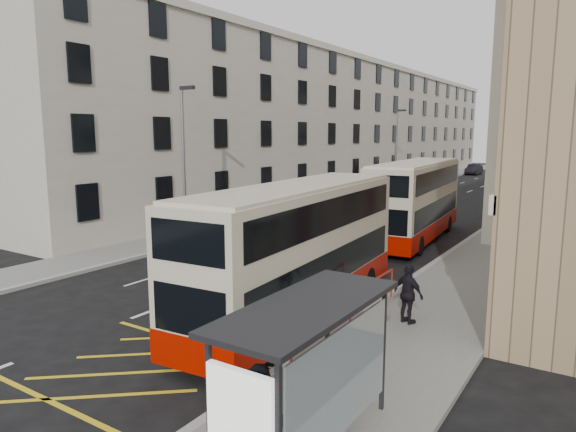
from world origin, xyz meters
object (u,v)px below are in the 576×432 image
Objects in this scene: car_dark at (474,169)px; double_decker_rear at (416,201)px; pedestrian_mid at (261,422)px; car_red at (542,174)px; street_lamp_near at (184,156)px; street_lamp_far at (397,145)px; pedestrian_far at (408,294)px; white_van at (408,187)px; double_decker_front at (298,251)px; car_silver at (433,178)px; bus_shelter at (304,351)px.

double_decker_rear is at bearing -80.37° from car_dark.
pedestrian_mid is 0.40× the size of car_red.
street_lamp_near is 1.00× the size of street_lamp_far.
pedestrian_far is (13.95, -5.11, -3.58)m from street_lamp_near.
white_van is at bearing -48.23° from street_lamp_far.
pedestrian_mid is 42.44m from white_van.
white_van is at bearing 100.07° from double_decker_front.
car_dark reaches higher than car_red.
double_decker_rear is 1.96× the size of white_van.
street_lamp_near is 19.77m from pedestrian_mid.
white_van is at bearing -90.88° from car_silver.
pedestrian_far is at bearing 12.28° from double_decker_front.
double_decker_rear reaches higher than double_decker_front.
pedestrian_mid is 1.06× the size of pedestrian_far.
pedestrian_far is at bearing -80.01° from car_silver.
double_decker_front is 5.93× the size of pedestrian_far.
pedestrian_far is 0.32× the size of white_van.
street_lamp_near is (-14.69, 12.39, 2.50)m from bus_shelter.
car_red is (-4.09, 66.26, -1.45)m from bus_shelter.
white_van is 1.23× the size of car_dark.
street_lamp_far is at bearing -93.06° from car_dark.
double_decker_rear is 21.07m from pedestrian_mid.
double_decker_front is 0.98× the size of double_decker_rear.
double_decker_rear is 5.70× the size of pedestrian_mid.
double_decker_front is at bearing -73.51° from street_lamp_far.
pedestrian_mid is 53.39m from car_silver.
street_lamp_far is at bearing -103.95° from car_silver.
double_decker_rear is at bearing -50.13° from pedestrian_far.
car_dark is at bearing 94.30° from double_decker_front.
car_red is at bearing -17.39° from car_dark.
pedestrian_far is (3.27, 0.96, -1.10)m from double_decker_front.
double_decker_front is 8.03m from pedestrian_mid.
white_van reaches higher than car_red.
double_decker_rear is (9.80, -22.59, -2.45)m from street_lamp_far.
bus_shelter is at bearing -80.84° from double_decker_rear.
car_silver is (1.15, 8.60, -3.89)m from street_lamp_far.
pedestrian_far is 0.42× the size of car_silver.
car_dark is (1.43, 56.74, -3.89)m from street_lamp_near.
bus_shelter is 0.76× the size of white_van.
bus_shelter is 52.77m from car_silver.
bus_shelter is 7.49m from double_decker_front.
street_lamp_near reaches higher than white_van.
pedestrian_mid is at bearing -66.70° from double_decker_front.
car_dark is at bearing 90.33° from pedestrian_mid.
street_lamp_far reaches higher than car_silver.
bus_shelter is at bearing -81.45° from car_silver.
double_decker_front is 2.47× the size of car_silver.
car_dark is (-12.52, 61.85, -0.31)m from pedestrian_far.
pedestrian_far is (-0.39, 8.03, -0.05)m from pedestrian_mid.
pedestrian_far is at bearing 72.35° from car_red.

